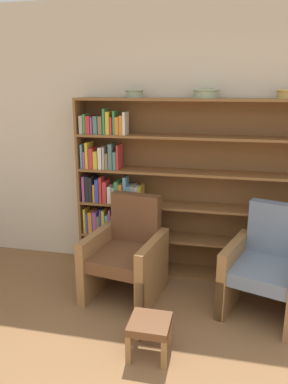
% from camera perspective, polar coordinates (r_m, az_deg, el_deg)
% --- Properties ---
extents(wall_back, '(12.00, 0.06, 2.75)m').
position_cam_1_polar(wall_back, '(3.87, 11.88, 7.36)').
color(wall_back, beige).
rests_on(wall_back, ground).
extents(bookshelf, '(2.50, 0.30, 1.81)m').
position_cam_1_polar(bookshelf, '(3.83, 4.36, -0.01)').
color(bookshelf, brown).
rests_on(bookshelf, ground).
extents(bowl_stoneware, '(0.18, 0.18, 0.08)m').
position_cam_1_polar(bowl_stoneware, '(3.75, -1.47, 14.87)').
color(bowl_stoneware, gray).
rests_on(bowl_stoneware, bookshelf).
extents(bowl_terracotta, '(0.25, 0.25, 0.09)m').
position_cam_1_polar(bowl_terracotta, '(3.65, 9.41, 14.69)').
color(bowl_terracotta, gray).
rests_on(bowl_terracotta, bookshelf).
extents(bowl_sage, '(0.21, 0.21, 0.08)m').
position_cam_1_polar(bowl_sage, '(3.68, 21.10, 13.86)').
color(bowl_sage, tan).
rests_on(bowl_sage, bookshelf).
extents(armchair_leather, '(0.74, 0.78, 0.93)m').
position_cam_1_polar(armchair_leather, '(3.57, -2.60, -9.46)').
color(armchair_leather, olive).
rests_on(armchair_leather, ground).
extents(armchair_cushioned, '(0.82, 0.85, 0.93)m').
position_cam_1_polar(armchair_cushioned, '(3.49, 18.26, -10.91)').
color(armchair_cushioned, olive).
rests_on(armchair_cushioned, ground).
extents(footstool, '(0.30, 0.30, 0.28)m').
position_cam_1_polar(footstool, '(2.91, 0.89, -19.96)').
color(footstool, olive).
rests_on(footstool, ground).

